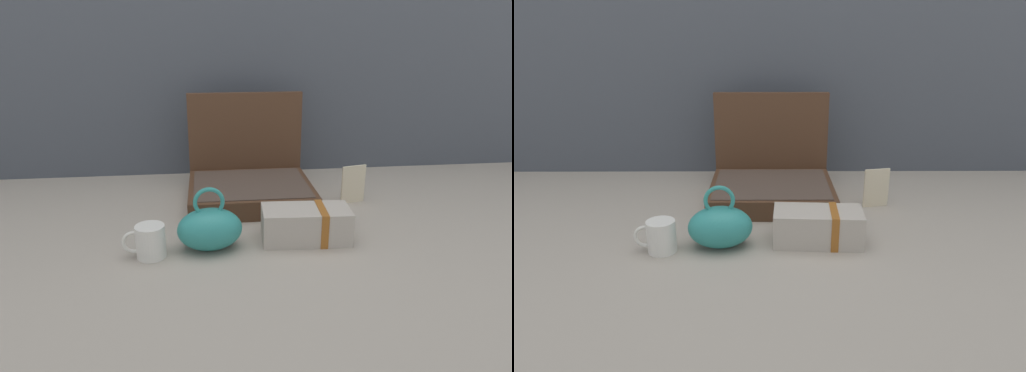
# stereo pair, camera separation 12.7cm
# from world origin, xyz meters

# --- Properties ---
(ground_plane) EXTENTS (6.00, 6.00, 0.00)m
(ground_plane) POSITION_xyz_m (0.00, 0.00, 0.00)
(ground_plane) COLOR #9E9384
(open_suitcase) EXTENTS (0.41, 0.36, 0.34)m
(open_suitcase) POSITION_xyz_m (0.01, 0.26, 0.07)
(open_suitcase) COLOR #4C301E
(open_suitcase) RESTS_ON ground_plane
(teal_pouch_handbag) EXTENTS (0.18, 0.14, 0.17)m
(teal_pouch_handbag) POSITION_xyz_m (-0.13, -0.11, 0.06)
(teal_pouch_handbag) COLOR teal
(teal_pouch_handbag) RESTS_ON ground_plane
(cream_toiletry_bag) EXTENTS (0.25, 0.13, 0.10)m
(cream_toiletry_bag) POSITION_xyz_m (0.14, -0.09, 0.05)
(cream_toiletry_bag) COLOR #B2A899
(cream_toiletry_bag) RESTS_ON ground_plane
(coffee_mug) EXTENTS (0.11, 0.08, 0.09)m
(coffee_mug) POSITION_xyz_m (-0.28, -0.14, 0.04)
(coffee_mug) COLOR silver
(coffee_mug) RESTS_ON ground_plane
(info_card_left) EXTENTS (0.08, 0.02, 0.13)m
(info_card_left) POSITION_xyz_m (0.35, 0.17, 0.06)
(info_card_left) COLOR beige
(info_card_left) RESTS_ON ground_plane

